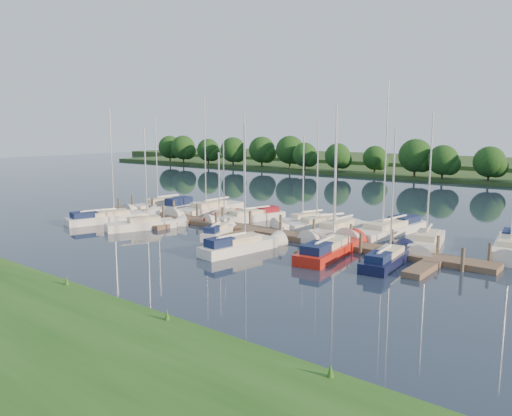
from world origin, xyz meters
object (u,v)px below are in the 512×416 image
Objects in this scene: motorboat at (178,208)px; sailboat_s_2 at (218,233)px; sailboat_n_0 at (160,206)px; sailboat_n_5 at (305,221)px; dock at (251,231)px.

motorboat is 0.84× the size of sailboat_s_2.
sailboat_s_2 is at bearing 150.08° from motorboat.
sailboat_n_0 is 18.11m from sailboat_n_5.
sailboat_s_2 is at bearing 94.35° from sailboat_n_5.
sailboat_n_5 is (1.22, 6.73, 0.07)m from dock.
sailboat_n_0 is at bearing 166.25° from dock.
dock is 17.19m from sailboat_n_0.
sailboat_s_2 reaches higher than dock.
sailboat_n_0 is 16.52m from sailboat_s_2.
motorboat is at bearing 29.77° from sailboat_n_5.
dock is at bearing 161.80° from motorboat.
motorboat reaches higher than dock.
sailboat_s_2 is (12.54, -6.95, -0.05)m from motorboat.
motorboat is at bearing -166.44° from sailboat_n_0.
sailboat_n_0 is at bearing 133.26° from sailboat_s_2.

